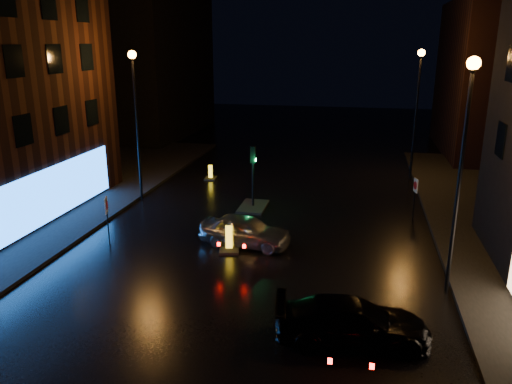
{
  "coord_description": "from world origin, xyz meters",
  "views": [
    {
      "loc": [
        4.36,
        -11.6,
        8.81
      ],
      "look_at": [
        0.25,
        7.88,
        2.8
      ],
      "focal_mm": 35.0,
      "sensor_mm": 36.0,
      "label": 1
    }
  ],
  "objects_px": {
    "traffic_signal": "(253,199)",
    "bollard_near": "(229,245)",
    "silver_hatchback": "(245,230)",
    "bollard_far": "(211,176)",
    "road_sign_right": "(415,189)",
    "road_sign_left": "(107,209)",
    "dark_sedan": "(353,322)"
  },
  "relations": [
    {
      "from": "road_sign_left",
      "to": "road_sign_right",
      "type": "height_order",
      "value": "road_sign_left"
    },
    {
      "from": "dark_sedan",
      "to": "road_sign_right",
      "type": "height_order",
      "value": "road_sign_right"
    },
    {
      "from": "traffic_signal",
      "to": "road_sign_right",
      "type": "bearing_deg",
      "value": -0.58
    },
    {
      "from": "silver_hatchback",
      "to": "dark_sedan",
      "type": "height_order",
      "value": "silver_hatchback"
    },
    {
      "from": "bollard_near",
      "to": "road_sign_left",
      "type": "bearing_deg",
      "value": 171.77
    },
    {
      "from": "traffic_signal",
      "to": "silver_hatchback",
      "type": "xyz_separation_m",
      "value": [
        0.77,
        -5.24,
        0.19
      ]
    },
    {
      "from": "traffic_signal",
      "to": "bollard_near",
      "type": "relative_size",
      "value": 2.43
    },
    {
      "from": "road_sign_left",
      "to": "road_sign_right",
      "type": "xyz_separation_m",
      "value": [
        13.79,
        6.3,
        -0.03
      ]
    },
    {
      "from": "silver_hatchback",
      "to": "road_sign_right",
      "type": "relative_size",
      "value": 1.89
    },
    {
      "from": "bollard_near",
      "to": "road_sign_right",
      "type": "xyz_separation_m",
      "value": [
        8.29,
        5.84,
        1.38
      ]
    },
    {
      "from": "bollard_far",
      "to": "dark_sedan",
      "type": "bearing_deg",
      "value": -65.84
    },
    {
      "from": "bollard_far",
      "to": "bollard_near",
      "type": "bearing_deg",
      "value": -74.47
    },
    {
      "from": "bollard_far",
      "to": "road_sign_left",
      "type": "distance_m",
      "value": 11.87
    },
    {
      "from": "dark_sedan",
      "to": "bollard_near",
      "type": "distance_m",
      "value": 8.17
    },
    {
      "from": "dark_sedan",
      "to": "road_sign_left",
      "type": "bearing_deg",
      "value": 55.97
    },
    {
      "from": "dark_sedan",
      "to": "road_sign_right",
      "type": "xyz_separation_m",
      "value": [
        2.81,
        11.89,
        0.94
      ]
    },
    {
      "from": "bollard_near",
      "to": "road_sign_left",
      "type": "distance_m",
      "value": 5.69
    },
    {
      "from": "silver_hatchback",
      "to": "bollard_far",
      "type": "distance_m",
      "value": 11.64
    },
    {
      "from": "dark_sedan",
      "to": "bollard_near",
      "type": "xyz_separation_m",
      "value": [
        -5.48,
        6.04,
        -0.44
      ]
    },
    {
      "from": "road_sign_right",
      "to": "silver_hatchback",
      "type": "bearing_deg",
      "value": 20.61
    },
    {
      "from": "bollard_far",
      "to": "road_sign_left",
      "type": "relative_size",
      "value": 0.51
    },
    {
      "from": "road_sign_left",
      "to": "silver_hatchback",
      "type": "bearing_deg",
      "value": -8.37
    },
    {
      "from": "traffic_signal",
      "to": "dark_sedan",
      "type": "relative_size",
      "value": 0.74
    },
    {
      "from": "road_sign_right",
      "to": "bollard_near",
      "type": "bearing_deg",
      "value": 22.03
    },
    {
      "from": "bollard_near",
      "to": "road_sign_left",
      "type": "xyz_separation_m",
      "value": [
        -5.5,
        -0.46,
        1.41
      ]
    },
    {
      "from": "road_sign_left",
      "to": "bollard_far",
      "type": "bearing_deg",
      "value": 64.98
    },
    {
      "from": "traffic_signal",
      "to": "bollard_near",
      "type": "height_order",
      "value": "traffic_signal"
    },
    {
      "from": "dark_sedan",
      "to": "bollard_far",
      "type": "distance_m",
      "value": 19.87
    },
    {
      "from": "traffic_signal",
      "to": "road_sign_left",
      "type": "xyz_separation_m",
      "value": [
        -5.3,
        -6.39,
        1.15
      ]
    },
    {
      "from": "road_sign_right",
      "to": "dark_sedan",
      "type": "bearing_deg",
      "value": 63.54
    },
    {
      "from": "traffic_signal",
      "to": "bollard_far",
      "type": "bearing_deg",
      "value": 127.4
    },
    {
      "from": "traffic_signal",
      "to": "silver_hatchback",
      "type": "distance_m",
      "value": 5.31
    }
  ]
}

